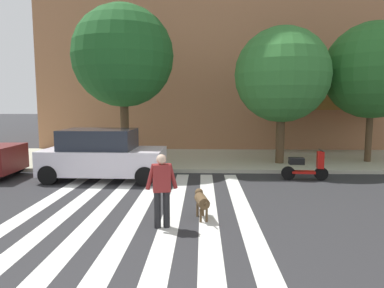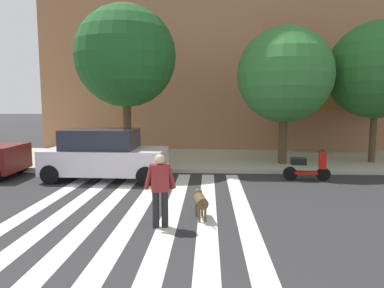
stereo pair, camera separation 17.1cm
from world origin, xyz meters
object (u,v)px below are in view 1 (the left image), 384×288
Objects in this scene: street_tree_nearest at (123,57)px; dog_on_leash at (202,200)px; street_tree_middle at (282,75)px; street_tree_further at (373,71)px; parked_scooter at (305,167)px; pedestrian_dog_walker at (162,187)px; parked_car_behind_first at (103,155)px.

street_tree_nearest reaches higher than dog_on_leash.
street_tree_further is at bearing 7.21° from street_tree_middle.
dog_on_leash is (-7.41, -7.43, -3.70)m from street_tree_further.
parked_scooter is 6.66m from pedestrian_dog_walker.
street_tree_nearest is (-7.06, 2.64, 4.23)m from parked_scooter.
street_tree_further reaches higher than parked_car_behind_first.
pedestrian_dog_walker is at bearing -133.24° from parked_scooter.
street_tree_middle is 4.06m from street_tree_further.
street_tree_further is 11.12m from dog_on_leash.
parked_scooter is 5.60m from dog_on_leash.
pedestrian_dog_walker is at bearing -135.79° from street_tree_further.
parked_scooter is at bearing 0.82° from parked_car_behind_first.
street_tree_middle reaches higher than pedestrian_dog_walker.
parked_car_behind_first is 2.63× the size of pedestrian_dog_walker.
dog_on_leash is (3.37, -6.85, -4.27)m from street_tree_nearest.
street_tree_middle reaches higher than dog_on_leash.
street_tree_middle is at bearing 63.93° from dog_on_leash.
parked_scooter is 4.39m from street_tree_middle.
street_tree_further reaches higher than parked_scooter.
street_tree_nearest is (0.19, 2.74, 3.82)m from parked_car_behind_first.
pedestrian_dog_walker is at bearing -60.40° from parked_car_behind_first.
parked_car_behind_first reaches higher than parked_scooter.
street_tree_middle reaches higher than parked_car_behind_first.
street_tree_nearest reaches higher than street_tree_further.
parked_car_behind_first is at bearing 119.60° from pedestrian_dog_walker.
parked_scooter is 1.00× the size of pedestrian_dog_walker.
parked_car_behind_first is 0.71× the size of street_tree_further.
parked_car_behind_first is at bearing 130.91° from dog_on_leash.
street_tree_middle is 0.95× the size of street_tree_further.
parked_scooter is 6.14m from street_tree_further.
street_tree_nearest is 6.70× the size of dog_on_leash.
parked_car_behind_first is 5.45m from pedestrian_dog_walker.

